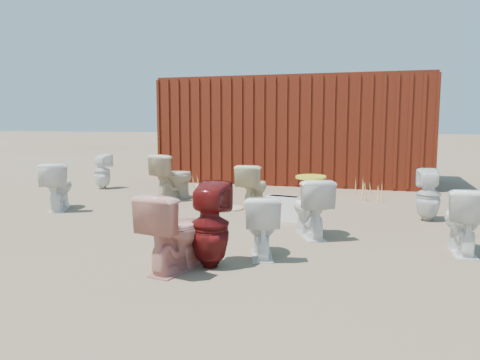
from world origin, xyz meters
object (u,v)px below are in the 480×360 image
(toilet_front_a, at_px, (58,186))
(toilet_front_e, at_px, (463,220))
(toilet_front_maroon, at_px, (210,225))
(shipping_container, at_px, (296,130))
(toilet_front_pink, at_px, (175,231))
(toilet_front_c, at_px, (262,226))
(toilet_back_yellowlid, at_px, (310,207))
(toilet_back_a, at_px, (102,171))
(toilet_back_e, at_px, (428,195))
(toilet_back_beige_right, at_px, (173,176))
(toilet_back_beige_left, at_px, (253,187))
(loose_tank, at_px, (284,208))

(toilet_front_a, distance_m, toilet_front_e, 5.85)
(toilet_front_a, bearing_deg, toilet_front_maroon, 122.26)
(shipping_container, relative_size, toilet_front_pink, 8.00)
(toilet_front_c, xyz_separation_m, toilet_back_yellowlid, (0.36, 1.00, 0.03))
(toilet_back_a, height_order, toilet_back_e, toilet_back_e)
(toilet_back_beige_right, relative_size, toilet_back_yellowlid, 1.13)
(shipping_container, bearing_deg, toilet_front_c, -82.93)
(shipping_container, distance_m, toilet_front_maroon, 7.04)
(toilet_front_c, bearing_deg, toilet_back_beige_left, -89.90)
(toilet_front_e, relative_size, loose_tank, 1.43)
(toilet_front_e, height_order, toilet_back_e, toilet_back_e)
(toilet_back_beige_left, distance_m, toilet_back_yellowlid, 1.91)
(toilet_front_pink, relative_size, toilet_back_beige_right, 0.91)
(toilet_front_maroon, distance_m, toilet_back_e, 3.65)
(shipping_container, xyz_separation_m, toilet_back_a, (-3.60, -2.65, -0.83))
(toilet_front_maroon, xyz_separation_m, toilet_back_beige_right, (-2.05, 3.59, -0.00))
(toilet_front_maroon, bearing_deg, shipping_container, -87.17)
(toilet_front_maroon, distance_m, loose_tank, 2.36)
(toilet_back_beige_left, height_order, loose_tank, toilet_back_beige_left)
(toilet_front_e, height_order, toilet_back_a, toilet_back_a)
(toilet_front_maroon, height_order, toilet_back_a, toilet_front_maroon)
(toilet_front_a, distance_m, toilet_back_e, 5.64)
(toilet_front_maroon, bearing_deg, loose_tank, -96.71)
(loose_tank, bearing_deg, shipping_container, 109.13)
(toilet_front_e, relative_size, toilet_back_beige_right, 0.87)
(toilet_back_beige_right, height_order, loose_tank, toilet_back_beige_right)
(toilet_front_c, distance_m, toilet_front_maroon, 0.64)
(toilet_back_e, height_order, loose_tank, toilet_back_e)
(toilet_front_pink, xyz_separation_m, toilet_front_maroon, (0.28, 0.19, 0.04))
(toilet_front_c, distance_m, toilet_back_beige_right, 3.94)
(toilet_back_a, distance_m, loose_tank, 4.72)
(toilet_front_e, xyz_separation_m, toilet_back_e, (-0.20, 1.66, 0.01))
(toilet_front_a, bearing_deg, toilet_front_c, 131.08)
(toilet_front_pink, distance_m, toilet_back_beige_left, 3.21)
(toilet_front_a, xyz_separation_m, toilet_back_beige_right, (1.32, 1.50, 0.03))
(toilet_front_e, relative_size, toilet_back_e, 0.97)
(toilet_front_pink, relative_size, toilet_front_maroon, 0.91)
(shipping_container, height_order, toilet_front_c, shipping_container)
(toilet_front_maroon, relative_size, toilet_back_a, 1.12)
(toilet_front_a, distance_m, toilet_back_beige_right, 2.00)
(toilet_back_beige_left, bearing_deg, toilet_back_e, 179.37)
(toilet_back_a, bearing_deg, toilet_front_pink, 137.92)
(toilet_back_beige_right, distance_m, toilet_back_yellowlid, 3.50)
(toilet_front_maroon, bearing_deg, toilet_back_e, -127.94)
(toilet_back_yellowlid, relative_size, toilet_back_e, 0.98)
(toilet_front_maroon, bearing_deg, toilet_back_beige_left, -83.21)
(toilet_front_a, xyz_separation_m, toilet_front_pink, (3.09, -2.28, -0.00))
(shipping_container, height_order, toilet_back_beige_right, shipping_container)
(shipping_container, relative_size, toilet_back_e, 8.12)
(toilet_back_a, xyz_separation_m, loose_tank, (4.27, -2.00, -0.19))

